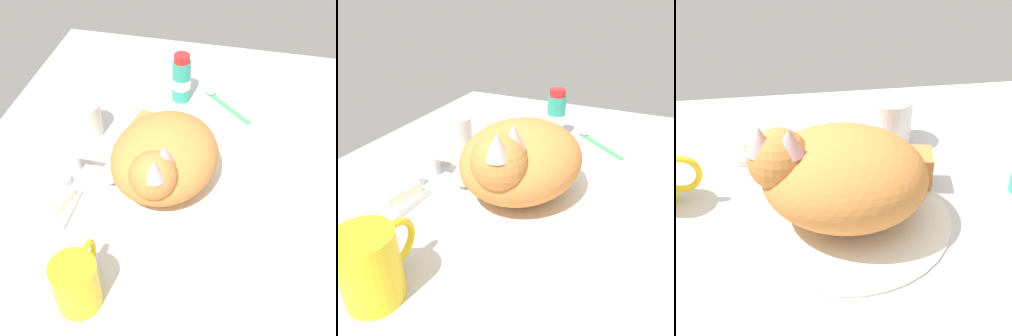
# 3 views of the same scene
# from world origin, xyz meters

# --- Properties ---
(ground_plane) EXTENTS (1.10, 0.83, 0.03)m
(ground_plane) POSITION_xyz_m (0.00, 0.00, -0.01)
(ground_plane) COLOR silver
(sink_basin) EXTENTS (0.30, 0.30, 0.01)m
(sink_basin) POSITION_xyz_m (0.00, 0.00, 0.00)
(sink_basin) COLOR silver
(sink_basin) RESTS_ON ground_plane
(faucet) EXTENTS (0.12, 0.12, 0.06)m
(faucet) POSITION_xyz_m (0.00, 0.18, 0.03)
(faucet) COLOR silver
(faucet) RESTS_ON ground_plane
(cat) EXTENTS (0.28, 0.24, 0.15)m
(cat) POSITION_xyz_m (-0.01, 0.00, 0.07)
(cat) COLOR #D17F3D
(cat) RESTS_ON sink_basin
(coffee_mug) EXTENTS (0.11, 0.07, 0.09)m
(coffee_mug) POSITION_xyz_m (-0.27, 0.07, 0.05)
(coffee_mug) COLOR yellow
(coffee_mug) RESTS_ON ground_plane
(rinse_cup) EXTENTS (0.07, 0.07, 0.08)m
(rinse_cup) POSITION_xyz_m (0.11, 0.20, 0.04)
(rinse_cup) COLOR white
(rinse_cup) RESTS_ON ground_plane
(soap_dish) EXTENTS (0.09, 0.06, 0.01)m
(soap_dish) POSITION_xyz_m (-0.11, 0.18, 0.01)
(soap_dish) COLOR white
(soap_dish) RESTS_ON ground_plane
(soap_bar) EXTENTS (0.07, 0.06, 0.02)m
(soap_bar) POSITION_xyz_m (-0.11, 0.18, 0.02)
(soap_bar) COLOR silver
(soap_bar) RESTS_ON soap_dish
(toothpaste_bottle) EXTENTS (0.04, 0.04, 0.12)m
(toothpaste_bottle) POSITION_xyz_m (0.28, 0.03, 0.06)
(toothpaste_bottle) COLOR teal
(toothpaste_bottle) RESTS_ON ground_plane
(toothbrush) EXTENTS (0.11, 0.12, 0.02)m
(toothbrush) POSITION_xyz_m (0.27, -0.08, 0.01)
(toothbrush) COLOR #4CB266
(toothbrush) RESTS_ON ground_plane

